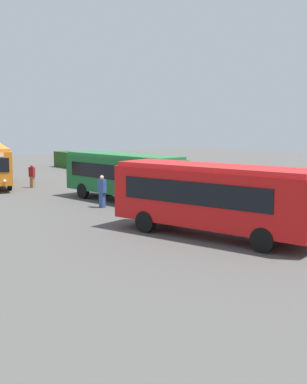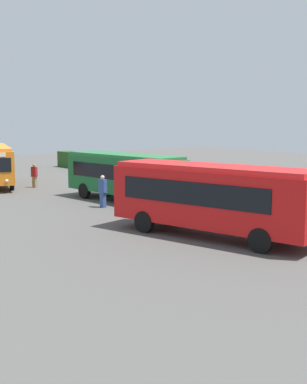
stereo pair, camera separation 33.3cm
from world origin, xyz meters
TOP-DOWN VIEW (x-y plane):
  - ground_plane at (0.00, 0.00)m, footprint 101.51×101.51m
  - bus_green at (-6.92, 2.15)m, footprint 9.22×3.14m
  - bus_red at (3.70, -0.66)m, footprint 9.81×4.48m
  - person_left at (-16.67, 0.69)m, footprint 0.51×0.42m
  - person_center at (-5.84, -0.18)m, footprint 0.52×0.34m
  - hedge_row at (0.00, 11.31)m, footprint 62.75×1.61m
  - traffic_cone at (-2.26, 8.80)m, footprint 0.36×0.36m

SIDE VIEW (x-z plane):
  - ground_plane at x=0.00m, z-range 0.00..0.00m
  - traffic_cone at x=-2.26m, z-range 0.00..0.60m
  - hedge_row at x=0.00m, z-range 0.00..1.68m
  - person_left at x=-16.67m, z-range 0.05..1.85m
  - person_center at x=-5.84m, z-range 0.06..1.96m
  - bus_green at x=-6.92m, z-range 0.24..3.24m
  - bus_red at x=3.70m, z-range 0.24..3.43m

